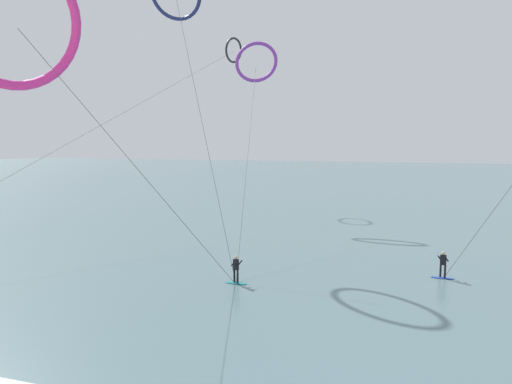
{
  "coord_description": "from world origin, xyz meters",
  "views": [
    {
      "loc": [
        8.81,
        -3.34,
        8.42
      ],
      "look_at": [
        0.0,
        21.07,
        5.61
      ],
      "focal_mm": 31.52,
      "sensor_mm": 36.0,
      "label": 1
    }
  ],
  "objects": [
    {
      "name": "kite_magenta",
      "position": [
        -6.34,
        10.75,
        13.19
      ],
      "size": [
        7.0,
        12.99,
        15.84
      ],
      "rotation": [
        0.0,
        0.0,
        4.4
      ],
      "color": "#CC288E",
      "rests_on": "ground"
    },
    {
      "name": "kite_charcoal",
      "position": [
        -16.62,
        57.44,
        21.61
      ],
      "size": [
        3.78,
        53.23,
        23.5
      ],
      "rotation": [
        0.0,
        0.0,
        4.42
      ],
      "color": "black",
      "rests_on": "ground"
    },
    {
      "name": "sea_water",
      "position": [
        0.0,
        106.07,
        0.04
      ],
      "size": [
        400.0,
        200.0,
        0.08
      ],
      "primitive_type": "cube",
      "color": "slate",
      "rests_on": "ground"
    },
    {
      "name": "kite_violet",
      "position": [
        -8.99,
        46.06,
        17.69
      ],
      "size": [
        10.41,
        26.51,
        20.14
      ],
      "rotation": [
        0.0,
        0.0,
        0.16
      ],
      "color": "purple",
      "rests_on": "ground"
    },
    {
      "name": "surfer_teal",
      "position": [
        -1.18,
        20.83,
        0.82
      ],
      "size": [
        1.4,
        0.68,
        1.7
      ],
      "rotation": [
        0.0,
        0.0,
        2.71
      ],
      "color": "teal",
      "rests_on": "ground"
    },
    {
      "name": "surfer_cobalt",
      "position": [
        10.5,
        26.17,
        0.82
      ],
      "size": [
        1.4,
        0.68,
        1.7
      ],
      "rotation": [
        0.0,
        0.0,
        5.84
      ],
      "color": "#2647B7",
      "rests_on": "ground"
    }
  ]
}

